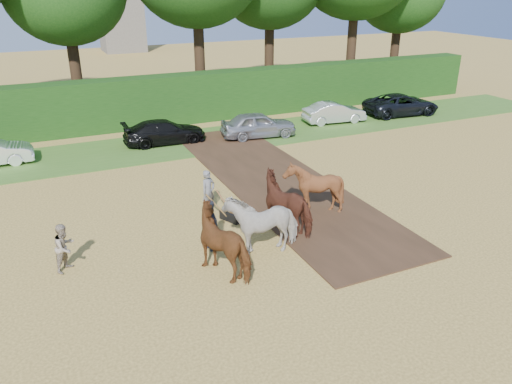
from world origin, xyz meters
The scene contains 8 objects.
ground centered at (0.00, 0.00, 0.00)m, with size 120.00×120.00×0.00m, color gold.
earth_strip centered at (1.50, 7.00, 0.03)m, with size 4.50×17.00×0.05m, color #472D1C.
grass_verge centered at (0.00, 14.00, 0.01)m, with size 50.00×5.00×0.03m, color #38601E.
hedgerow centered at (0.00, 18.50, 1.50)m, with size 46.00×1.60×3.00m, color #14380F.
spectator_near centered at (-7.73, 2.95, 0.78)m, with size 0.76×0.59×1.57m, color #B9AA92.
spectator_far centered at (-3.22, 2.27, 0.90)m, with size 1.06×0.44×1.80m, color #2A2E39.
plough_team centered at (-0.93, 2.18, 1.02)m, with size 6.74×5.93×2.05m.
parked_cars centered at (1.94, 14.22, 0.69)m, with size 34.70×3.27×1.46m.
Camera 1 is at (-7.97, -11.71, 8.34)m, focal length 35.00 mm.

